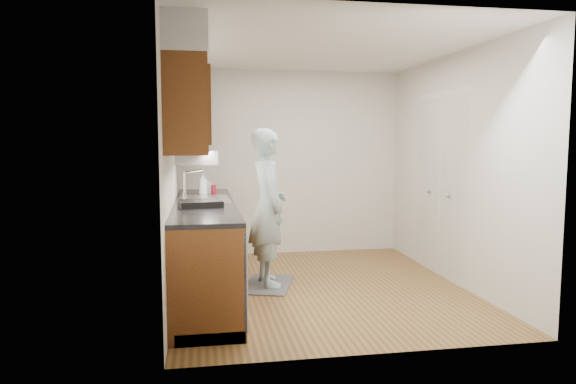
% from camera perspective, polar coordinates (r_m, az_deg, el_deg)
% --- Properties ---
extents(floor, '(3.50, 3.50, 0.00)m').
position_cam_1_polar(floor, '(5.58, 3.53, -10.49)').
color(floor, olive).
rests_on(floor, ground).
extents(ceiling, '(3.50, 3.50, 0.00)m').
position_cam_1_polar(ceiling, '(5.44, 3.70, 15.70)').
color(ceiling, white).
rests_on(ceiling, wall_left).
extents(wall_left, '(0.02, 3.50, 2.50)m').
position_cam_1_polar(wall_left, '(5.23, -12.62, 2.22)').
color(wall_left, silver).
rests_on(wall_left, floor).
extents(wall_right, '(0.02, 3.50, 2.50)m').
position_cam_1_polar(wall_right, '(5.89, 17.97, 2.46)').
color(wall_right, silver).
rests_on(wall_right, floor).
extents(wall_back, '(3.00, 0.02, 2.50)m').
position_cam_1_polar(wall_back, '(7.08, 0.35, 3.25)').
color(wall_back, silver).
rests_on(wall_back, floor).
extents(counter, '(0.64, 2.80, 1.30)m').
position_cam_1_polar(counter, '(5.32, -9.19, -5.93)').
color(counter, brown).
rests_on(counter, floor).
extents(upper_cabinets, '(0.47, 2.80, 1.21)m').
position_cam_1_polar(upper_cabinets, '(5.27, -10.91, 9.89)').
color(upper_cabinets, brown).
rests_on(upper_cabinets, wall_left).
extents(closet_door, '(0.02, 1.22, 2.05)m').
position_cam_1_polar(closet_door, '(6.17, 16.52, 0.55)').
color(closet_door, white).
rests_on(closet_door, wall_right).
extents(floor_mat, '(0.69, 0.91, 0.02)m').
position_cam_1_polar(floor_mat, '(5.64, -2.21, -10.22)').
color(floor_mat, slate).
rests_on(floor_mat, floor).
extents(person, '(0.53, 0.72, 1.89)m').
position_cam_1_polar(person, '(5.46, -2.25, -0.54)').
color(person, '#9FBDC1').
rests_on(person, floor_mat).
extents(soap_bottle_a, '(0.14, 0.14, 0.27)m').
position_cam_1_polar(soap_bottle_a, '(5.85, -9.42, 0.92)').
color(soap_bottle_a, silver).
rests_on(soap_bottle_a, counter).
extents(soap_bottle_b, '(0.13, 0.13, 0.21)m').
position_cam_1_polar(soap_bottle_b, '(6.05, -9.04, 0.79)').
color(soap_bottle_b, silver).
rests_on(soap_bottle_b, counter).
extents(soda_can, '(0.06, 0.06, 0.11)m').
position_cam_1_polar(soda_can, '(5.96, -8.25, 0.25)').
color(soda_can, red).
rests_on(soda_can, counter).
extents(dish_rack, '(0.43, 0.38, 0.06)m').
position_cam_1_polar(dish_rack, '(4.87, -9.72, -1.28)').
color(dish_rack, black).
rests_on(dish_rack, counter).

